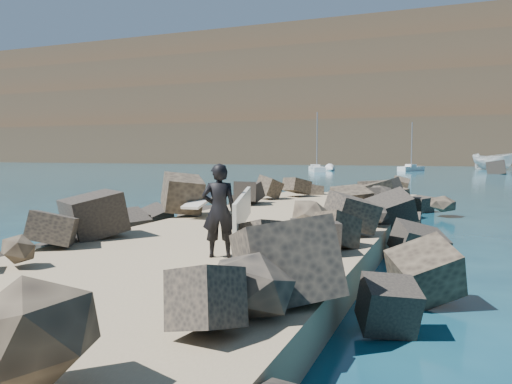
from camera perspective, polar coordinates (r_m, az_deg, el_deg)
ground at (r=13.27m, az=1.59°, el=-6.16°), size 800.00×800.00×0.00m
jetty at (r=11.39m, az=-1.86°, el=-6.39°), size 6.00×26.00×0.60m
riprap_left at (r=13.17m, az=-12.67°, el=-4.14°), size 2.60×22.00×1.00m
riprap_right at (r=11.05m, az=13.23°, el=-5.79°), size 2.60×22.00×1.00m
headland at (r=172.89m, az=23.55°, el=8.56°), size 360.00×140.00×32.00m
surfboard_resting at (r=14.79m, az=-5.81°, el=-1.04°), size 0.62×2.16×0.07m
boat_imported at (r=83.70m, az=25.51°, el=3.20°), size 7.01×5.56×2.57m
surfer_with_board at (r=8.79m, az=-3.86°, el=-2.11°), size 1.12×2.00×1.66m
sailboat_b at (r=72.75m, az=17.31°, el=2.58°), size 3.32×5.63×6.90m
sailboat_a at (r=68.18m, az=6.94°, el=2.63°), size 3.89×6.81×8.16m
headland_buildings at (r=167.91m, az=26.25°, el=14.80°), size 137.50×30.50×5.00m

